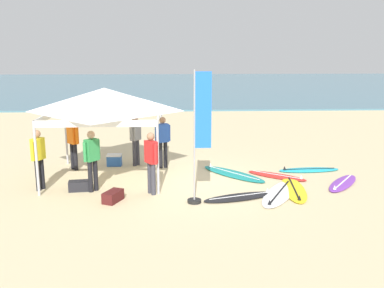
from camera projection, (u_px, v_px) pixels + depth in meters
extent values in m
plane|color=beige|center=(184.00, 181.00, 12.90)|extent=(80.00, 80.00, 0.00)
cube|color=teal|center=(177.00, 85.00, 44.36)|extent=(80.00, 36.00, 0.10)
cylinder|color=#B7B7BC|center=(36.00, 159.00, 11.47)|extent=(0.07, 0.07, 2.05)
cylinder|color=#B7B7BC|center=(158.00, 158.00, 11.60)|extent=(0.07, 0.07, 2.05)
cylinder|color=#B7B7BC|center=(66.00, 135.00, 14.61)|extent=(0.07, 0.07, 2.05)
cylinder|color=#B7B7BC|center=(161.00, 134.00, 14.74)|extent=(0.07, 0.07, 2.05)
cube|color=white|center=(96.00, 124.00, 11.33)|extent=(3.22, 0.03, 0.18)
cube|color=white|center=(113.00, 107.00, 14.47)|extent=(3.22, 0.03, 0.18)
cube|color=white|center=(51.00, 115.00, 12.84)|extent=(0.03, 3.22, 0.18)
cube|color=white|center=(159.00, 114.00, 12.96)|extent=(0.03, 3.22, 0.18)
pyramid|color=white|center=(105.00, 100.00, 12.80)|extent=(3.34, 3.34, 0.70)
ellipsoid|color=red|center=(277.00, 176.00, 13.36)|extent=(1.84, 1.51, 0.07)
cube|color=white|center=(277.00, 175.00, 13.35)|extent=(1.34, 0.97, 0.01)
cone|color=white|center=(301.00, 177.00, 12.92)|extent=(0.09, 0.09, 0.12)
ellipsoid|color=black|center=(240.00, 197.00, 11.47)|extent=(2.12, 1.15, 0.07)
cube|color=white|center=(240.00, 196.00, 11.46)|extent=(1.67, 0.57, 0.01)
cone|color=white|center=(268.00, 190.00, 11.73)|extent=(0.09, 0.09, 0.12)
ellipsoid|color=purple|center=(343.00, 183.00, 12.63)|extent=(1.61, 1.89, 0.07)
cube|color=white|center=(343.00, 182.00, 12.63)|extent=(1.04, 1.36, 0.01)
cone|color=white|center=(335.00, 187.00, 11.97)|extent=(0.09, 0.09, 0.12)
ellipsoid|color=#19847F|center=(233.00, 174.00, 13.55)|extent=(2.10, 2.27, 0.07)
cube|color=white|center=(233.00, 173.00, 13.54)|extent=(1.40, 1.59, 0.01)
cone|color=white|center=(210.00, 165.00, 14.24)|extent=(0.09, 0.09, 0.12)
ellipsoid|color=yellow|center=(294.00, 189.00, 12.09)|extent=(0.89, 2.36, 0.07)
cube|color=black|center=(294.00, 188.00, 12.09)|extent=(0.28, 1.95, 0.01)
cone|color=black|center=(299.00, 197.00, 11.15)|extent=(0.09, 0.09, 0.12)
ellipsoid|color=#23B2CC|center=(309.00, 170.00, 13.99)|extent=(2.02, 0.67, 0.07)
cube|color=black|center=(309.00, 169.00, 13.99)|extent=(1.69, 0.16, 0.01)
cone|color=black|center=(285.00, 168.00, 13.89)|extent=(0.09, 0.09, 0.12)
ellipsoid|color=white|center=(279.00, 193.00, 11.77)|extent=(1.76, 2.54, 0.07)
cube|color=black|center=(280.00, 192.00, 11.76)|extent=(1.02, 1.91, 0.01)
cone|color=black|center=(270.00, 202.00, 10.84)|extent=(0.09, 0.09, 0.12)
cylinder|color=black|center=(165.00, 155.00, 14.31)|extent=(0.13, 0.13, 0.88)
cylinder|color=black|center=(161.00, 155.00, 14.23)|extent=(0.13, 0.13, 0.88)
cube|color=#2851B2|center=(163.00, 133.00, 14.11)|extent=(0.42, 0.36, 0.60)
sphere|color=#9E7051|center=(163.00, 120.00, 14.01)|extent=(0.21, 0.21, 0.21)
cylinder|color=#2851B2|center=(169.00, 133.00, 14.22)|extent=(0.09, 0.09, 0.54)
cylinder|color=#2851B2|center=(156.00, 134.00, 14.00)|extent=(0.09, 0.09, 0.54)
cylinder|color=black|center=(90.00, 177.00, 11.88)|extent=(0.13, 0.13, 0.88)
cylinder|color=black|center=(96.00, 175.00, 12.02)|extent=(0.13, 0.13, 0.88)
cube|color=#2D8C47|center=(92.00, 150.00, 11.79)|extent=(0.40, 0.42, 0.60)
sphere|color=tan|center=(91.00, 135.00, 11.70)|extent=(0.21, 0.21, 0.21)
cylinder|color=#2D8C47|center=(85.00, 152.00, 11.62)|extent=(0.09, 0.09, 0.54)
cylinder|color=#2D8C47|center=(98.00, 149.00, 11.97)|extent=(0.09, 0.09, 0.54)
cylinder|color=black|center=(73.00, 156.00, 14.12)|extent=(0.13, 0.13, 0.88)
cylinder|color=black|center=(76.00, 157.00, 14.00)|extent=(0.13, 0.13, 0.88)
cube|color=orange|center=(73.00, 134.00, 13.89)|extent=(0.41, 0.41, 0.60)
sphere|color=tan|center=(72.00, 121.00, 13.80)|extent=(0.21, 0.21, 0.21)
cylinder|color=orange|center=(69.00, 134.00, 14.05)|extent=(0.09, 0.09, 0.54)
cylinder|color=orange|center=(77.00, 136.00, 13.74)|extent=(0.09, 0.09, 0.54)
cylinder|color=#383842|center=(153.00, 179.00, 11.66)|extent=(0.13, 0.13, 0.88)
cylinder|color=#383842|center=(150.00, 178.00, 11.80)|extent=(0.13, 0.13, 0.88)
cube|color=red|center=(151.00, 152.00, 11.57)|extent=(0.38, 0.42, 0.60)
sphere|color=#9E7051|center=(151.00, 136.00, 11.47)|extent=(0.21, 0.21, 0.21)
cylinder|color=red|center=(155.00, 154.00, 11.39)|extent=(0.09, 0.09, 0.54)
cylinder|color=red|center=(147.00, 151.00, 11.75)|extent=(0.09, 0.09, 0.54)
cylinder|color=black|center=(38.00, 175.00, 11.99)|extent=(0.13, 0.13, 0.88)
cylinder|color=black|center=(42.00, 174.00, 12.16)|extent=(0.13, 0.13, 0.88)
cube|color=yellow|center=(38.00, 149.00, 11.91)|extent=(0.34, 0.42, 0.60)
sphere|color=#9E7051|center=(37.00, 134.00, 11.82)|extent=(0.21, 0.21, 0.21)
cylinder|color=yellow|center=(32.00, 151.00, 11.71)|extent=(0.09, 0.09, 0.54)
cylinder|color=yellow|center=(43.00, 148.00, 12.13)|extent=(0.09, 0.09, 0.54)
cylinder|color=#383842|center=(138.00, 152.00, 14.65)|extent=(0.13, 0.13, 0.88)
cylinder|color=#383842|center=(134.00, 153.00, 14.50)|extent=(0.13, 0.13, 0.88)
cube|color=gray|center=(135.00, 131.00, 14.41)|extent=(0.37, 0.42, 0.60)
sphere|color=#9E7051|center=(135.00, 119.00, 14.32)|extent=(0.21, 0.21, 0.21)
cylinder|color=gray|center=(139.00, 131.00, 14.61)|extent=(0.09, 0.09, 0.54)
cylinder|color=gray|center=(131.00, 133.00, 14.22)|extent=(0.09, 0.09, 0.54)
cylinder|color=#99999E|center=(194.00, 138.00, 10.79)|extent=(0.04, 0.04, 3.40)
cube|color=blue|center=(203.00, 110.00, 10.64)|extent=(0.40, 0.02, 1.90)
cylinder|color=black|center=(194.00, 201.00, 11.15)|extent=(0.36, 0.36, 0.08)
cube|color=#232328|center=(80.00, 186.00, 12.06)|extent=(0.64, 0.39, 0.28)
cube|color=#4C1919|center=(113.00, 196.00, 11.21)|extent=(0.54, 0.68, 0.28)
cube|color=#2D60B7|center=(114.00, 161.00, 14.60)|extent=(0.48, 0.34, 0.34)
cube|color=white|center=(114.00, 155.00, 14.56)|extent=(0.50, 0.36, 0.05)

